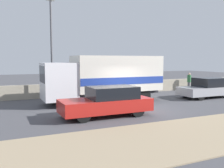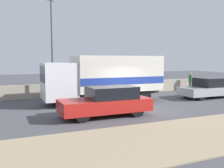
{
  "view_description": "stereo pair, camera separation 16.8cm",
  "coord_description": "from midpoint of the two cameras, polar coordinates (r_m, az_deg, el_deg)",
  "views": [
    {
      "loc": [
        -6.98,
        -12.15,
        2.79
      ],
      "look_at": [
        -0.95,
        1.03,
        1.4
      ],
      "focal_mm": 40.0,
      "sensor_mm": 36.0,
      "label": 1
    },
    {
      "loc": [
        -6.83,
        -12.22,
        2.79
      ],
      "look_at": [
        -0.95,
        1.03,
        1.4
      ],
      "focal_mm": 40.0,
      "sensor_mm": 36.0,
      "label": 2
    }
  ],
  "objects": [
    {
      "name": "dirt_shoulder_foreground",
      "position": [
        10.29,
        19.14,
        -10.45
      ],
      "size": [
        60.0,
        4.09,
        0.04
      ],
      "color": "#9E896B",
      "rests_on": "ground_plane"
    },
    {
      "name": "car_sedan_second",
      "position": [
        19.91,
        20.86,
        -0.83
      ],
      "size": [
        4.33,
        1.82,
        1.48
      ],
      "rotation": [
        0.0,
        0.0,
        3.14
      ],
      "color": "#9E9EA3",
      "rests_on": "ground_plane"
    },
    {
      "name": "street_lamp",
      "position": [
        17.95,
        -13.95,
        9.4
      ],
      "size": [
        0.56,
        0.28,
        7.04
      ],
      "color": "#4C4C51",
      "rests_on": "ground_plane"
    },
    {
      "name": "stone_wall_backdrop",
      "position": [
        20.03,
        -4.26,
        -1.08
      ],
      "size": [
        60.0,
        0.35,
        1.02
      ],
      "color": "#A39984",
      "rests_on": "ground_plane"
    },
    {
      "name": "pedestrian",
      "position": [
        24.07,
        17.02,
        0.59
      ],
      "size": [
        0.35,
        0.35,
        1.62
      ],
      "color": "slate",
      "rests_on": "ground_plane"
    },
    {
      "name": "car_hatchback",
      "position": [
        12.43,
        -1.42,
        -4.0
      ],
      "size": [
        4.51,
        1.78,
        1.49
      ],
      "rotation": [
        0.0,
        0.0,
        3.14
      ],
      "color": "#B21E19",
      "rests_on": "ground_plane"
    },
    {
      "name": "box_truck",
      "position": [
        16.5,
        -1.6,
        1.68
      ],
      "size": [
        7.87,
        2.37,
        3.07
      ],
      "rotation": [
        0.0,
        0.0,
        3.14
      ],
      "color": "silver",
      "rests_on": "ground_plane"
    },
    {
      "name": "ground_plane",
      "position": [
        14.28,
        4.89,
        -5.82
      ],
      "size": [
        80.0,
        80.0,
        0.0
      ],
      "primitive_type": "plane",
      "color": "#47474C"
    }
  ]
}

